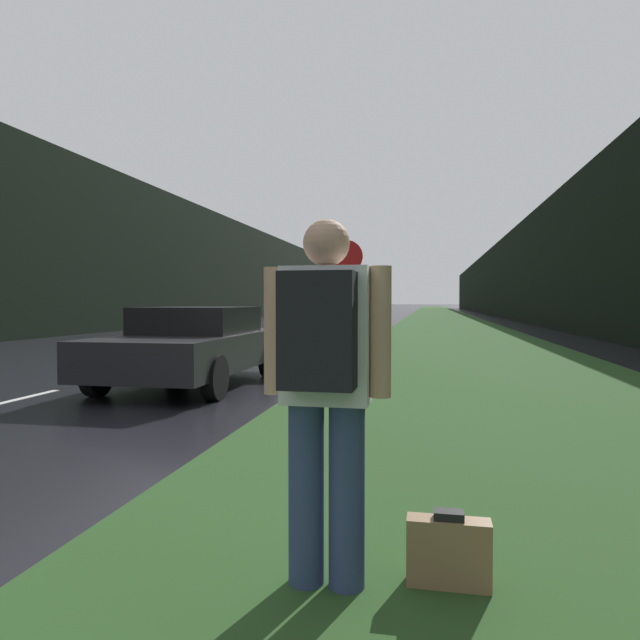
# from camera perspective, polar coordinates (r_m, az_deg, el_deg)

# --- Properties ---
(grass_verge) EXTENTS (6.00, 240.00, 0.02)m
(grass_verge) POSITION_cam_1_polar(r_m,az_deg,el_deg) (41.08, 12.29, -0.11)
(grass_verge) COLOR #26471E
(grass_verge) RESTS_ON ground_plane
(lane_stripe_c) EXTENTS (0.12, 3.00, 0.01)m
(lane_stripe_c) POSITION_cam_1_polar(r_m,az_deg,el_deg) (14.65, -12.15, -3.60)
(lane_stripe_c) COLOR silver
(lane_stripe_c) RESTS_ON ground_plane
(lane_stripe_d) EXTENTS (0.12, 3.00, 0.01)m
(lane_stripe_d) POSITION_cam_1_polar(r_m,az_deg,el_deg) (21.24, -4.74, -1.88)
(lane_stripe_d) COLOR silver
(lane_stripe_d) RESTS_ON ground_plane
(lane_stripe_e) EXTENTS (0.12, 3.00, 0.01)m
(lane_stripe_e) POSITION_cam_1_polar(r_m,az_deg,el_deg) (28.04, -0.88, -0.97)
(lane_stripe_e) COLOR silver
(lane_stripe_e) RESTS_ON ground_plane
(treeline_far_side) EXTENTS (2.00, 140.00, 7.53)m
(treeline_far_side) POSITION_cam_1_polar(r_m,az_deg,el_deg) (53.38, -5.93, 4.40)
(treeline_far_side) COLOR black
(treeline_far_side) RESTS_ON ground_plane
(treeline_near_side) EXTENTS (2.00, 140.00, 6.77)m
(treeline_near_side) POSITION_cam_1_polar(r_m,az_deg,el_deg) (51.56, 18.74, 3.98)
(treeline_near_side) COLOR black
(treeline_near_side) RESTS_ON ground_plane
(stop_sign) EXTENTS (0.71, 0.07, 2.73)m
(stop_sign) POSITION_cam_1_polar(r_m,az_deg,el_deg) (12.55, 2.68, 3.31)
(stop_sign) COLOR slate
(stop_sign) RESTS_ON ground_plane
(hitchhiker_with_backpack) EXTENTS (0.62, 0.42, 1.77)m
(hitchhiker_with_backpack) POSITION_cam_1_polar(r_m,az_deg,el_deg) (2.69, 0.50, -5.97)
(hitchhiker_with_backpack) COLOR navy
(hitchhiker_with_backpack) RESTS_ON ground_plane
(suitcase) EXTENTS (0.40, 0.13, 0.38)m
(suitcase) POSITION_cam_1_polar(r_m,az_deg,el_deg) (3.01, 12.73, -21.81)
(suitcase) COLOR olive
(suitcase) RESTS_ON ground_plane
(car_passing_near) EXTENTS (2.02, 4.34, 1.29)m
(car_passing_near) POSITION_cam_1_polar(r_m,az_deg,el_deg) (9.73, -12.51, -2.42)
(car_passing_near) COLOR black
(car_passing_near) RESTS_ON ground_plane
(car_passing_far) EXTENTS (1.83, 4.29, 1.37)m
(car_passing_far) POSITION_cam_1_polar(r_m,az_deg,el_deg) (37.55, 5.00, 0.80)
(car_passing_far) COLOR #9E9EA3
(car_passing_far) RESTS_ON ground_plane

